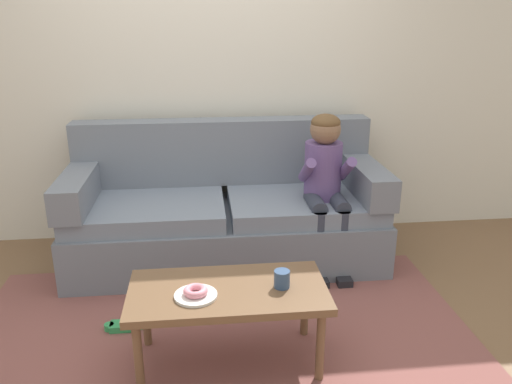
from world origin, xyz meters
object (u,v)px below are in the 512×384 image
Objects in this scene: mug at (282,279)px; toy_controller at (124,327)px; coffee_table at (228,297)px; donut at (196,291)px; couch at (226,213)px; person_child at (325,178)px.

toy_controller is at bearing 156.99° from mug.
coffee_table is 0.29m from mug.
mug is 1.04m from toy_controller.
donut is 1.33× the size of mug.
toy_controller is at bearing -125.66° from couch.
mug reaches higher than toy_controller.
person_child reaches higher than mug.
couch is at bearing 60.20° from toy_controller.
couch is at bearing 80.61° from donut.
coffee_table is 0.77m from toy_controller.
coffee_table is (-0.06, -1.25, 0.04)m from couch.
coffee_table is at bearing 176.65° from mug.
couch is at bearing 99.58° from mug.
coffee_table is at bearing -92.62° from couch.
donut is 0.53× the size of toy_controller.
person_child is (0.68, -0.21, 0.32)m from couch.
couch is 0.78m from person_child.
coffee_table is at bearing -24.81° from toy_controller.
donut is at bearing -129.22° from person_child.
couch reaches higher than coffee_table.
couch is 1.29m from mug.
mug is (0.43, 0.05, 0.01)m from donut.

